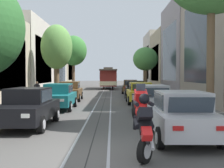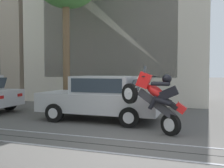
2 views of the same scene
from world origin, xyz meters
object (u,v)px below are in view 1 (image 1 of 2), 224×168
(parked_car_brown_mid_left, at_px, (71,91))
(motorcycle_with_rider, at_px, (144,120))
(parked_car_black_near_left, at_px, (30,107))
(parked_car_yellow_mid_right, at_px, (141,93))
(street_tree_kerb_left_second, at_px, (58,48))
(parked_car_brown_fifth_right, at_px, (132,86))
(parked_car_black_fourth_right, at_px, (136,89))
(parked_car_silver_near_right, at_px, (182,115))
(street_tree_kerb_left_mid, at_px, (75,51))
(street_tree_kerb_right_second, at_px, (147,59))
(parked_car_silver_second_right, at_px, (153,99))
(cable_car_trolley, at_px, (109,78))
(parked_car_teal_second_left, at_px, (60,96))
(pedestrian_on_left_pavement, at_px, (38,89))

(parked_car_brown_mid_left, height_order, motorcycle_with_rider, motorcycle_with_rider)
(parked_car_black_near_left, xyz_separation_m, parked_car_yellow_mid_right, (5.54, 9.58, 0.00))
(parked_car_yellow_mid_right, bearing_deg, street_tree_kerb_left_second, 143.13)
(parked_car_brown_fifth_right, bearing_deg, parked_car_black_fourth_right, -89.47)
(parked_car_silver_near_right, relative_size, street_tree_kerb_left_mid, 0.55)
(street_tree_kerb_right_second, bearing_deg, street_tree_kerb_left_second, -140.32)
(parked_car_silver_second_right, distance_m, parked_car_brown_fifth_right, 17.83)
(parked_car_black_near_left, xyz_separation_m, cable_car_trolley, (2.82, 32.49, 0.86))
(parked_car_silver_second_right, xyz_separation_m, parked_car_yellow_mid_right, (-0.08, 5.86, 0.00))
(parked_car_black_near_left, relative_size, parked_car_black_fourth_right, 0.99)
(parked_car_yellow_mid_right, relative_size, street_tree_kerb_left_mid, 0.55)
(parked_car_black_near_left, height_order, parked_car_silver_second_right, same)
(parked_car_yellow_mid_right, height_order, street_tree_kerb_left_mid, street_tree_kerb_left_mid)
(parked_car_silver_second_right, bearing_deg, parked_car_black_near_left, -146.48)
(parked_car_black_near_left, bearing_deg, parked_car_silver_second_right, 33.52)
(parked_car_silver_near_right, distance_m, cable_car_trolley, 34.92)
(parked_car_teal_second_left, distance_m, street_tree_kerb_right_second, 18.62)
(parked_car_silver_second_right, distance_m, parked_car_black_fourth_right, 11.60)
(parked_car_silver_near_right, height_order, pedestrian_on_left_pavement, parked_car_silver_near_right)
(street_tree_kerb_left_second, height_order, motorcycle_with_rider, street_tree_kerb_left_second)
(motorcycle_with_rider, bearing_deg, parked_car_black_fourth_right, 85.90)
(parked_car_black_near_left, height_order, cable_car_trolley, cable_car_trolley)
(cable_car_trolley, bearing_deg, street_tree_kerb_left_mid, -159.08)
(street_tree_kerb_left_mid, bearing_deg, parked_car_black_fourth_right, -62.50)
(parked_car_silver_second_right, relative_size, parked_car_yellow_mid_right, 1.00)
(motorcycle_with_rider, distance_m, pedestrian_on_left_pavement, 20.45)
(parked_car_brown_fifth_right, bearing_deg, street_tree_kerb_left_second, -138.42)
(pedestrian_on_left_pavement, bearing_deg, street_tree_kerb_right_second, 37.15)
(parked_car_silver_second_right, relative_size, street_tree_kerb_right_second, 0.79)
(parked_car_brown_fifth_right, xyz_separation_m, street_tree_kerb_right_second, (1.91, 1.16, 3.22))
(street_tree_kerb_right_second, distance_m, cable_car_trolley, 11.09)
(parked_car_black_fourth_right, height_order, street_tree_kerb_left_second, street_tree_kerb_left_second)
(parked_car_black_fourth_right, distance_m, street_tree_kerb_right_second, 8.27)
(parked_car_silver_second_right, distance_m, cable_car_trolley, 28.92)
(street_tree_kerb_left_mid, bearing_deg, motorcycle_with_rider, -79.50)
(parked_car_brown_mid_left, height_order, parked_car_silver_second_right, same)
(parked_car_silver_near_right, height_order, street_tree_kerb_left_mid, street_tree_kerb_left_mid)
(parked_car_teal_second_left, xyz_separation_m, parked_car_brown_fifth_right, (5.46, 15.64, 0.00))
(parked_car_black_near_left, xyz_separation_m, street_tree_kerb_right_second, (7.49, 22.71, 3.22))
(parked_car_silver_second_right, bearing_deg, parked_car_brown_mid_left, 124.49)
(parked_car_yellow_mid_right, xyz_separation_m, street_tree_kerb_left_mid, (-7.82, 20.96, 4.93))
(street_tree_kerb_left_mid, relative_size, pedestrian_on_left_pavement, 5.16)
(parked_car_silver_second_right, bearing_deg, parked_car_silver_near_right, -89.17)
(cable_car_trolley, relative_size, motorcycle_with_rider, 4.86)
(parked_car_silver_near_right, xyz_separation_m, cable_car_trolley, (-2.88, 34.79, 0.86))
(parked_car_teal_second_left, bearing_deg, parked_car_black_near_left, -91.15)
(parked_car_black_near_left, bearing_deg, parked_car_brown_fifth_right, 75.49)
(street_tree_kerb_left_second, bearing_deg, parked_car_black_fourth_right, 2.15)
(parked_car_brown_mid_left, bearing_deg, parked_car_teal_second_left, -88.16)
(parked_car_silver_near_right, height_order, cable_car_trolley, cable_car_trolley)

